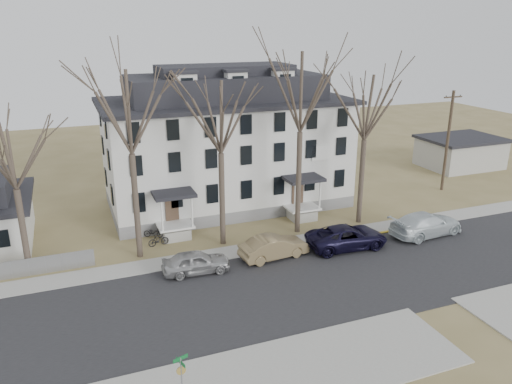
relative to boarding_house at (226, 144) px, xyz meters
name	(u,v)px	position (x,y,z in m)	size (l,w,h in m)	color
ground	(354,295)	(2.00, -17.95, -5.38)	(120.00, 120.00, 0.00)	olive
main_road	(337,279)	(2.00, -15.95, -5.38)	(120.00, 10.00, 0.04)	#27272A
far_sidewalk	(295,242)	(2.00, -9.95, -5.38)	(120.00, 2.00, 0.08)	#A09F97
near_sidewalk_left	(259,381)	(-6.00, -22.95, -5.38)	(20.00, 5.00, 0.08)	#A09F97
yellow_curb	(361,237)	(7.00, -10.85, -5.38)	(14.00, 0.25, 0.06)	gold
boarding_house	(226,144)	(0.00, 0.00, 0.00)	(20.80, 12.36, 12.05)	slate
distant_building	(460,152)	(28.00, 2.05, -3.70)	(8.50, 6.50, 3.35)	#A09F97
tree_far_left	(128,106)	(-9.00, -8.15, 4.96)	(8.40, 8.40, 13.72)	#473B31
tree_mid_left	(220,112)	(-3.00, -8.15, 4.22)	(7.80, 7.80, 12.74)	#473B31
tree_center	(301,86)	(3.00, -8.15, 5.71)	(9.00, 9.00, 14.70)	#473B31
tree_mid_right	(367,103)	(8.50, -8.15, 4.22)	(7.80, 7.80, 12.74)	#473B31
tree_bungalow	(10,151)	(-16.00, -8.15, 2.74)	(6.60, 6.60, 10.78)	#473B31
utility_pole_far	(448,140)	(20.50, -3.95, -0.47)	(2.00, 0.28, 9.50)	#3D3023
car_silver	(196,263)	(-6.00, -11.93, -4.64)	(1.74, 4.33, 1.48)	#A6A6A6
car_tan	(274,247)	(-0.50, -11.73, -4.59)	(1.67, 4.78, 1.57)	olive
car_navy	(347,237)	(5.00, -12.10, -4.57)	(2.68, 5.81, 1.61)	black
car_white	(426,224)	(11.76, -12.30, -4.51)	(2.43, 5.98, 1.73)	silver
bicycle_left	(154,233)	(-7.56, -5.35, -4.98)	(0.53, 1.53, 0.80)	black
bicycle_right	(159,240)	(-7.49, -6.97, -4.93)	(0.42, 1.50, 0.90)	black
street_sign	(181,373)	(-9.53, -23.15, -3.76)	(0.68, 0.68, 2.41)	gray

